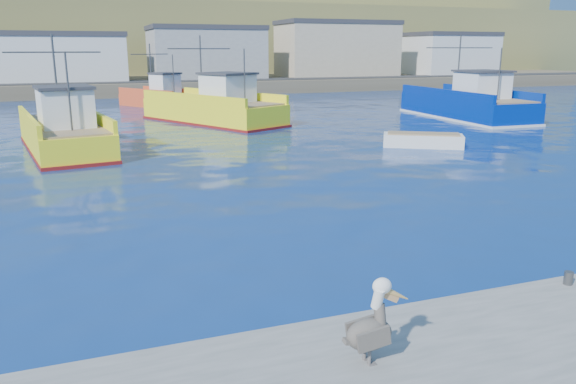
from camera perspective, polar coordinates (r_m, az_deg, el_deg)
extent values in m
plane|color=#072553|center=(15.13, 8.84, -7.69)|extent=(260.00, 260.00, 0.00)
cylinder|color=#4C4C4C|center=(14.19, 26.60, -7.82)|extent=(0.20, 0.20, 0.30)
cube|color=brown|center=(84.63, -15.71, 10.55)|extent=(160.00, 30.00, 1.60)
cube|color=brown|center=(110.43, -17.09, 13.93)|extent=(180.00, 40.00, 14.00)
cube|color=brown|center=(130.50, -17.83, 16.05)|extent=(200.00, 40.00, 24.00)
cube|color=#2D2D2D|center=(73.64, -15.01, 10.77)|extent=(150.00, 5.00, 0.10)
cube|color=silver|center=(79.28, -22.94, 12.32)|extent=(18.00, 11.00, 5.50)
cube|color=#333338|center=(79.29, -23.16, 14.52)|extent=(18.36, 11.22, 0.60)
cube|color=gray|center=(81.00, -8.34, 13.65)|extent=(15.00, 10.00, 6.50)
cube|color=#333338|center=(81.05, -8.43, 16.16)|extent=(15.30, 10.20, 0.60)
cube|color=tan|center=(87.40, 4.98, 14.11)|extent=(17.00, 9.00, 7.50)
cube|color=#333338|center=(87.48, 5.04, 16.76)|extent=(17.34, 9.18, 0.60)
cube|color=silver|center=(97.56, 15.97, 13.21)|extent=(13.00, 10.00, 6.00)
cube|color=#333338|center=(97.58, 16.10, 15.14)|extent=(13.26, 10.20, 0.60)
cube|color=#FFF21E|center=(34.53, -21.78, 5.15)|extent=(5.40, 11.58, 1.45)
cube|color=#FFF21E|center=(34.66, -19.07, 7.21)|extent=(1.91, 10.82, 0.70)
cube|color=#FFF21E|center=(34.22, -24.85, 6.60)|extent=(1.91, 10.82, 0.70)
cube|color=maroon|center=(34.63, -21.67, 4.05)|extent=(5.50, 11.81, 0.25)
cube|color=#8C7251|center=(34.43, -21.90, 6.42)|extent=(5.03, 11.10, 0.10)
cube|color=white|center=(32.67, -21.67, 7.93)|extent=(3.00, 3.15, 2.00)
cube|color=#333338|center=(32.58, -21.85, 9.85)|extent=(3.24, 3.51, 0.15)
cylinder|color=#4C4C4C|center=(35.33, -22.52, 10.55)|extent=(0.14, 0.14, 5.00)
cylinder|color=#4C4C4C|center=(30.94, -21.38, 9.33)|extent=(0.11, 0.11, 4.00)
cylinder|color=#4C4C4C|center=(35.29, -22.75, 12.97)|extent=(5.15, 0.89, 0.08)
cube|color=#FFF21E|center=(44.91, -7.67, 8.07)|extent=(9.55, 13.24, 1.64)
cube|color=#FFF21E|center=(46.11, -5.72, 9.75)|extent=(5.77, 11.17, 0.70)
cube|color=#FFF21E|center=(43.54, -9.83, 9.34)|extent=(5.77, 11.17, 0.70)
cube|color=maroon|center=(45.00, -7.64, 7.09)|extent=(9.74, 13.50, 0.25)
cube|color=#8C7251|center=(44.82, -7.71, 9.17)|extent=(9.01, 12.63, 0.10)
cube|color=white|center=(43.29, -6.14, 10.43)|extent=(4.14, 4.19, 2.00)
cube|color=#333338|center=(43.23, -6.18, 11.89)|extent=(4.51, 4.62, 0.15)
cylinder|color=#4C4C4C|center=(45.66, -8.84, 12.31)|extent=(0.16, 0.16, 5.00)
cylinder|color=#4C4C4C|center=(41.83, -4.44, 11.57)|extent=(0.13, 0.13, 4.00)
cylinder|color=#4C4C4C|center=(45.63, -8.91, 14.19)|extent=(5.49, 2.80, 0.08)
cube|color=navy|center=(49.86, 17.54, 8.19)|extent=(5.04, 13.33, 1.71)
cube|color=navy|center=(51.05, 19.66, 9.52)|extent=(0.69, 12.93, 0.70)
cube|color=navy|center=(48.53, 15.54, 9.62)|extent=(0.69, 12.93, 0.70)
cube|color=silver|center=(49.94, 17.47, 7.27)|extent=(5.14, 13.60, 0.25)
cube|color=#8C7251|center=(49.78, 17.62, 9.23)|extent=(4.65, 12.79, 0.10)
cube|color=white|center=(48.12, 19.10, 10.22)|extent=(3.34, 3.40, 2.00)
cube|color=#333338|center=(48.07, 19.21, 11.52)|extent=(3.58, 3.80, 0.15)
cylinder|color=#4C4C4C|center=(50.73, 16.95, 12.14)|extent=(0.12, 0.12, 5.00)
cylinder|color=#4C4C4C|center=(46.52, 20.68, 11.08)|extent=(0.10, 0.10, 4.00)
cylinder|color=#4C4C4C|center=(50.71, 17.08, 13.83)|extent=(6.46, 0.29, 0.08)
cube|color=#DF4B25|center=(58.39, -13.08, 8.99)|extent=(7.14, 9.01, 1.11)
cube|color=#DF4B25|center=(59.26, -11.96, 10.01)|extent=(4.46, 7.32, 0.70)
cube|color=#DF4B25|center=(57.41, -14.33, 9.75)|extent=(4.46, 7.32, 0.70)
cube|color=#8C7251|center=(58.34, -13.11, 9.59)|extent=(6.75, 8.59, 0.10)
cube|color=white|center=(57.26, -12.36, 10.60)|extent=(3.03, 2.99, 2.00)
cube|color=#333338|center=(57.21, -12.42, 11.70)|extent=(3.30, 3.30, 0.15)
cylinder|color=#4C4C4C|center=(58.88, -13.77, 11.98)|extent=(0.16, 0.16, 5.00)
cylinder|color=#4C4C4C|center=(56.22, -11.57, 11.50)|extent=(0.14, 0.14, 4.00)
cylinder|color=#4C4C4C|center=(58.85, -13.86, 13.44)|extent=(3.91, 2.37, 0.08)
cube|color=silver|center=(34.23, 13.53, 4.96)|extent=(4.75, 3.71, 0.92)
cube|color=#8C7251|center=(34.16, 13.58, 5.78)|extent=(4.19, 3.18, 0.09)
cube|color=silver|center=(59.47, 17.36, 8.54)|extent=(3.89, 4.54, 0.89)
cube|color=#8C7251|center=(59.42, 17.40, 9.00)|extent=(3.36, 3.98, 0.09)
cylinder|color=#595451|center=(9.85, 8.27, -16.27)|extent=(0.06, 0.06, 0.28)
cube|color=#595451|center=(9.94, 8.51, -16.87)|extent=(0.14, 0.12, 0.02)
cylinder|color=#595451|center=(9.99, 7.78, -15.79)|extent=(0.06, 0.06, 0.28)
cube|color=#595451|center=(10.08, 8.02, -16.39)|extent=(0.14, 0.12, 0.02)
ellipsoid|color=#38332D|center=(9.75, 8.24, -14.12)|extent=(0.82, 0.50, 0.56)
cube|color=#38332D|center=(9.56, 8.72, -14.58)|extent=(0.63, 0.07, 0.41)
cube|color=#38332D|center=(9.90, 7.51, -13.47)|extent=(0.63, 0.07, 0.41)
cube|color=#38332D|center=(9.64, 6.27, -14.85)|extent=(0.22, 0.16, 0.12)
cylinder|color=#38332D|center=(9.69, 9.33, -12.31)|extent=(0.20, 0.29, 0.44)
cylinder|color=white|center=(9.53, 9.14, -10.58)|extent=(0.18, 0.29, 0.42)
ellipsoid|color=white|center=(9.47, 9.53, -9.40)|extent=(0.34, 0.26, 0.28)
cone|color=gold|center=(9.66, 10.84, -10.13)|extent=(0.56, 0.15, 0.39)
cube|color=tan|center=(9.63, 10.29, -10.43)|extent=(0.34, 0.06, 0.25)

